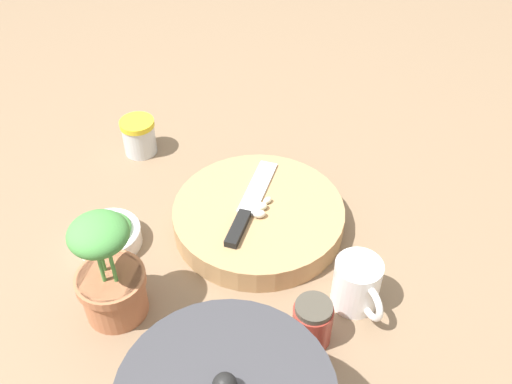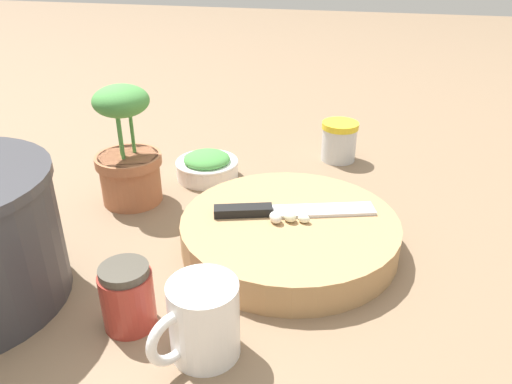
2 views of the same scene
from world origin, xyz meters
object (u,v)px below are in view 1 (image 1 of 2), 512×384
at_px(coffee_mug, 357,285).
at_px(honey_jar, 312,322).
at_px(chef_knife, 249,206).
at_px(garlic_cloves, 262,208).
at_px(cutting_board, 259,217).
at_px(herb_bowl, 108,234).
at_px(potted_herb, 109,276).
at_px(spice_jar, 139,136).

height_order(coffee_mug, honey_jar, coffee_mug).
relative_size(chef_knife, garlic_cloves, 3.74).
bearing_deg(cutting_board, herb_bowl, 44.48).
bearing_deg(potted_herb, honey_jar, -154.53).
distance_m(herb_bowl, potted_herb, 0.16).
distance_m(cutting_board, herb_bowl, 0.27).
relative_size(spice_jar, potted_herb, 0.39).
xyz_separation_m(garlic_cloves, coffee_mug, (-0.22, 0.05, -0.01)).
bearing_deg(chef_knife, garlic_cloves, -1.55).
distance_m(chef_knife, honey_jar, 0.26).
xyz_separation_m(garlic_cloves, honey_jar, (-0.19, 0.15, -0.01)).
relative_size(herb_bowl, potted_herb, 0.58).
bearing_deg(honey_jar, spice_jar, -19.46).
distance_m(coffee_mug, honey_jar, 0.10).
bearing_deg(spice_jar, coffee_mug, 170.65).
distance_m(chef_knife, garlic_cloves, 0.02).
relative_size(cutting_board, potted_herb, 1.56).
height_order(garlic_cloves, honey_jar, honey_jar).
bearing_deg(potted_herb, chef_knife, -102.88).
distance_m(honey_jar, potted_herb, 0.31).
xyz_separation_m(coffee_mug, honey_jar, (0.02, 0.10, -0.01)).
relative_size(honey_jar, potted_herb, 0.40).
xyz_separation_m(herb_bowl, honey_jar, (-0.40, -0.04, 0.02)).
distance_m(garlic_cloves, spice_jar, 0.35).
bearing_deg(potted_herb, cutting_board, -105.17).
xyz_separation_m(chef_knife, coffee_mug, (-0.24, 0.04, -0.01)).
bearing_deg(chef_knife, potted_herb, -120.69).
bearing_deg(spice_jar, honey_jar, 160.54).
bearing_deg(potted_herb, herb_bowl, -39.43).
bearing_deg(chef_knife, honey_jar, -50.53).
height_order(cutting_board, chef_knife, chef_knife).
height_order(chef_knife, coffee_mug, coffee_mug).
relative_size(cutting_board, coffee_mug, 3.05).
height_order(coffee_mug, potted_herb, potted_herb).
bearing_deg(spice_jar, garlic_cloves, 172.84).
height_order(herb_bowl, spice_jar, spice_jar).
relative_size(garlic_cloves, spice_jar, 0.79).
bearing_deg(herb_bowl, garlic_cloves, -137.43).
height_order(garlic_cloves, potted_herb, potted_herb).
xyz_separation_m(herb_bowl, spice_jar, (0.14, -0.23, 0.02)).
bearing_deg(honey_jar, herb_bowl, 5.57).
relative_size(garlic_cloves, herb_bowl, 0.53).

